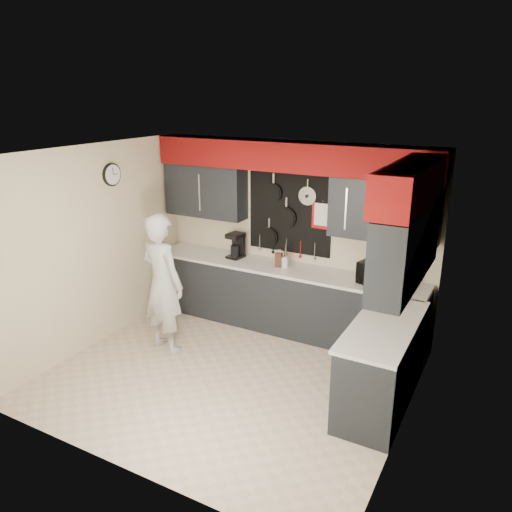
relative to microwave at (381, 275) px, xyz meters
The scene contains 10 objects.
ground 2.21m from the microwave, 134.02° to the right, with size 4.00×4.00×0.00m, color beige.
back_wall_assembly 1.65m from the microwave, behind, with size 4.00×0.36×2.60m.
right_wall_assembly 1.52m from the microwave, 66.07° to the right, with size 0.36×3.50×2.60m.
left_wall_assembly 3.63m from the microwave, 157.56° to the right, with size 0.05×3.50×2.60m.
base_cabinets 1.08m from the microwave, 162.75° to the right, with size 3.95×2.20×0.92m.
microwave is the anchor object (origin of this frame).
knife_block 1.41m from the microwave, behind, with size 0.09×0.09×0.20m, color #3A1912.
utensil_crock 1.34m from the microwave, behind, with size 0.11×0.11×0.14m, color white.
coffee_maker 2.13m from the microwave, behind, with size 0.23×0.26×0.36m.
person 2.72m from the microwave, 153.64° to the right, with size 0.66×0.43×1.81m, color #BCBDBA.
Camera 1 is at (2.73, -4.39, 3.21)m, focal length 35.00 mm.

